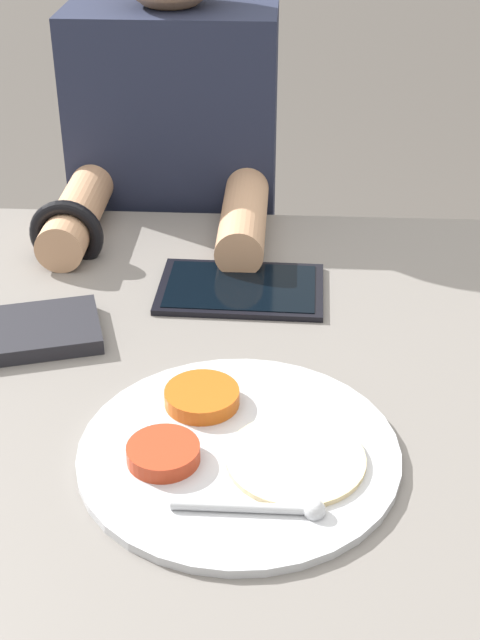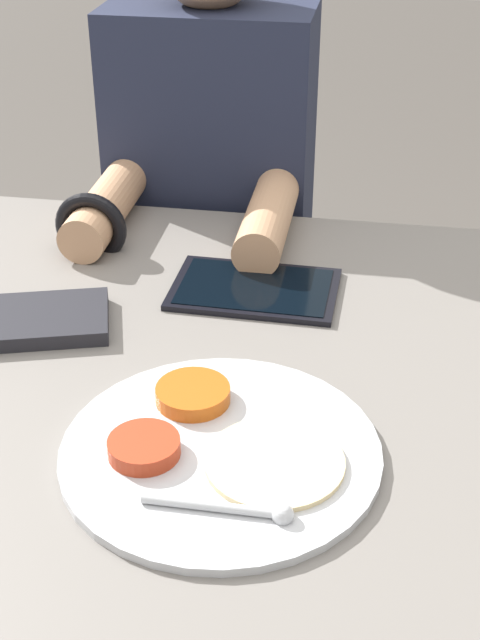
# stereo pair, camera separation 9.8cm
# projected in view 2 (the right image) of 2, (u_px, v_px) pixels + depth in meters

# --- Properties ---
(dining_table) EXTENTS (1.00, 0.96, 0.74)m
(dining_table) POSITION_uv_depth(u_px,v_px,m) (163.00, 594.00, 1.24)
(dining_table) COLOR slate
(dining_table) RESTS_ON ground_plane
(thali_tray) EXTENTS (0.34, 0.34, 0.03)m
(thali_tray) POSITION_uv_depth(u_px,v_px,m) (218.00, 448.00, 0.93)
(thali_tray) COLOR #B7BABF
(thali_tray) RESTS_ON dining_table
(red_notebook) EXTENTS (0.23, 0.17, 0.02)m
(red_notebook) POSITION_uv_depth(u_px,v_px,m) (28.00, 322.00, 1.15)
(red_notebook) COLOR silver
(red_notebook) RESTS_ON dining_table
(tablet_device) EXTENTS (0.23, 0.16, 0.01)m
(tablet_device) POSITION_uv_depth(u_px,v_px,m) (255.00, 289.00, 1.23)
(tablet_device) COLOR black
(tablet_device) RESTS_ON dining_table
(person_diner) EXTENTS (0.35, 0.45, 1.20)m
(person_diner) POSITION_uv_depth(u_px,v_px,m) (213.00, 267.00, 1.65)
(person_diner) COLOR black
(person_diner) RESTS_ON ground_plane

